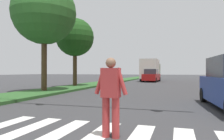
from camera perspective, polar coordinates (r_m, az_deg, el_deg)
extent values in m
plane|color=#38383A|center=(26.68, 15.64, -3.39)|extent=(140.00, 140.00, 0.00)
cube|color=silver|center=(6.35, -27.65, -13.02)|extent=(0.45, 2.20, 0.01)
cube|color=silver|center=(5.77, -21.10, -14.34)|extent=(0.45, 2.20, 0.01)
cube|color=silver|center=(5.28, -13.12, -15.69)|extent=(0.45, 2.20, 0.01)
cube|color=silver|center=(4.90, -3.59, -16.91)|extent=(0.45, 2.20, 0.01)
cube|color=silver|center=(4.67, 7.30, -17.74)|extent=(0.45, 2.20, 0.01)
cube|color=#2D5B28|center=(26.03, -1.32, -3.31)|extent=(2.79, 64.00, 0.15)
cylinder|color=#4C3823|center=(14.76, -17.76, 2.34)|extent=(0.36, 0.36, 3.90)
sphere|color=#2D6628|center=(15.25, -17.73, 14.48)|extent=(4.21, 4.21, 4.21)
cylinder|color=#4C3823|center=(19.18, -9.93, 0.78)|extent=(0.36, 0.36, 3.28)
sphere|color=#1E4C19|center=(19.42, -9.92, 8.65)|extent=(3.38, 3.38, 3.38)
cylinder|color=#B23333|center=(4.55, 0.99, -12.73)|extent=(0.17, 0.17, 0.85)
cylinder|color=#B23333|center=(4.63, -1.64, -12.52)|extent=(0.17, 0.17, 0.85)
cube|color=#B23333|center=(4.49, -0.34, -3.42)|extent=(0.39, 0.26, 0.62)
cylinder|color=#B23333|center=(4.41, 2.58, -3.07)|extent=(0.27, 0.10, 0.58)
cylinder|color=#B23333|center=(4.58, -3.15, -2.97)|extent=(0.27, 0.10, 0.58)
sphere|color=#8C664C|center=(4.49, -0.34, 1.94)|extent=(0.23, 0.23, 0.22)
cylinder|color=black|center=(10.65, 23.33, -6.17)|extent=(0.28, 0.66, 0.64)
cube|color=maroon|center=(29.21, 10.56, -1.89)|extent=(2.05, 4.43, 0.83)
cube|color=#2D333D|center=(28.99, 10.49, -0.41)|extent=(1.69, 2.04, 0.68)
cylinder|color=black|center=(31.06, 9.65, -2.38)|extent=(0.26, 0.65, 0.64)
cylinder|color=black|center=(30.78, 12.63, -2.40)|extent=(0.26, 0.65, 0.64)
cylinder|color=black|center=(27.70, 8.28, -2.63)|extent=(0.26, 0.65, 0.64)
cylinder|color=black|center=(27.40, 11.60, -2.65)|extent=(0.26, 0.65, 0.64)
cube|color=#B7B7BC|center=(39.36, 10.95, -1.51)|extent=(1.89, 4.30, 0.82)
cube|color=#2D333D|center=(39.14, 10.90, -0.43)|extent=(1.58, 1.97, 0.67)
cylinder|color=black|center=(41.13, 10.24, -1.90)|extent=(0.25, 0.65, 0.64)
cylinder|color=black|center=(40.90, 12.38, -1.90)|extent=(0.25, 0.65, 0.64)
cylinder|color=black|center=(37.85, 9.41, -2.03)|extent=(0.25, 0.65, 0.64)
cylinder|color=black|center=(37.60, 11.73, -2.04)|extent=(0.25, 0.65, 0.64)
cube|color=gray|center=(33.46, 10.77, -0.30)|extent=(2.30, 2.00, 2.20)
cube|color=beige|center=(30.38, 10.11, 0.27)|extent=(2.30, 4.20, 2.70)
cylinder|color=black|center=(33.61, 9.00, -2.01)|extent=(0.30, 0.90, 0.90)
cylinder|color=black|center=(33.37, 12.57, -2.02)|extent=(0.30, 0.90, 0.90)
cylinder|color=black|center=(29.51, 7.83, -2.24)|extent=(0.30, 0.90, 0.90)
cylinder|color=black|center=(29.24, 11.90, -2.25)|extent=(0.30, 0.90, 0.90)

